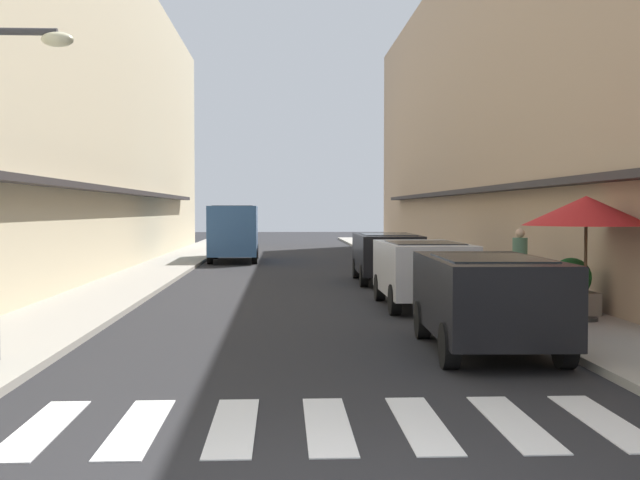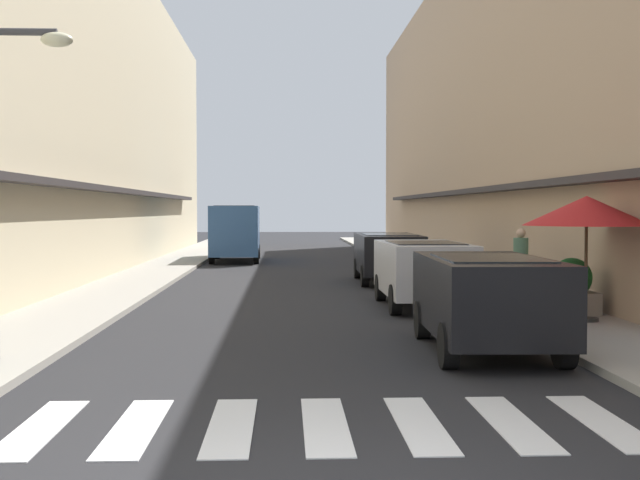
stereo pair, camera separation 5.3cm
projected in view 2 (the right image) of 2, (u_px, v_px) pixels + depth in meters
ground_plane at (298, 278)px, 25.58m from camera, size 108.83×108.83×0.00m
sidewalk_left at (146, 277)px, 25.37m from camera, size 2.23×69.25×0.12m
sidewalk_right at (447, 276)px, 25.78m from camera, size 2.23×69.25×0.12m
building_row_left at (43, 103)px, 26.47m from camera, size 5.50×46.52×11.51m
building_row_right at (545, 101)px, 27.19m from camera, size 5.50×46.52×11.81m
crosswalk at (325, 425)px, 8.06m from camera, size 6.15×2.20×0.01m
parked_car_near at (487, 293)px, 12.15m from camera, size 1.92×3.99×1.47m
parked_car_mid at (423, 266)px, 17.79m from camera, size 1.81×3.97×1.47m
parked_car_far at (388, 252)px, 23.93m from camera, size 1.88×4.41×1.47m
delivery_van at (236, 228)px, 33.89m from camera, size 2.09×5.44×2.37m
street_lamp at (7, 150)px, 10.83m from camera, size 1.19×0.28×4.62m
cafe_umbrella at (587, 211)px, 14.72m from camera, size 2.35×2.35×2.32m
planter_midblock at (572, 288)px, 15.84m from camera, size 0.90×0.90×1.11m
pedestrian_walking_near at (521, 262)px, 18.34m from camera, size 0.34×0.34×1.64m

